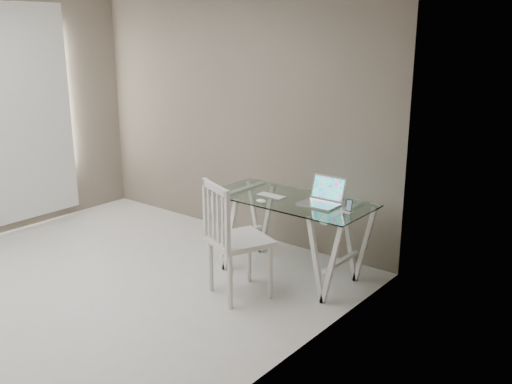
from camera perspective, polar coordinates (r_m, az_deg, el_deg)
room at (r=4.79m, az=-20.64°, el=8.96°), size 4.50×4.52×2.71m
desk at (r=5.26m, az=3.33°, el=-4.46°), size 1.50×0.70×0.75m
chair at (r=4.77m, az=-2.53°, el=-4.32°), size 0.61×0.61×1.02m
laptop at (r=5.01m, az=6.71°, el=-0.55°), size 0.33×0.30×0.23m
keyboard at (r=5.21m, az=1.53°, el=-0.39°), size 0.28×0.12×0.01m
mouse at (r=5.01m, az=0.52°, el=-0.90°), size 0.10×0.06×0.03m
phone_dock at (r=4.80m, az=9.26°, el=-1.71°), size 0.06×0.06×0.12m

